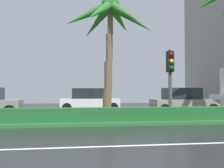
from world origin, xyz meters
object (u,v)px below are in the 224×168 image
object	(u,v)px
traffic_signal_median_right	(170,72)
car_in_traffic_third	(183,101)
palm_tree_centre_left	(110,22)
car_in_traffic_second	(89,100)

from	to	relation	value
traffic_signal_median_right	car_in_traffic_third	size ratio (longest dim) A/B	0.75
traffic_signal_median_right	car_in_traffic_third	xyz separation A→B (m)	(2.97, 5.39, -1.55)
palm_tree_centre_left	traffic_signal_median_right	bearing A→B (deg)	-30.72
traffic_signal_median_right	car_in_traffic_second	distance (m)	8.85
car_in_traffic_second	car_in_traffic_third	bearing A→B (deg)	-23.82
traffic_signal_median_right	car_in_traffic_third	world-z (taller)	traffic_signal_median_right
palm_tree_centre_left	traffic_signal_median_right	size ratio (longest dim) A/B	1.90
traffic_signal_median_right	car_in_traffic_third	distance (m)	6.35
palm_tree_centre_left	car_in_traffic_second	bearing A→B (deg)	95.18
palm_tree_centre_left	car_in_traffic_third	world-z (taller)	palm_tree_centre_left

